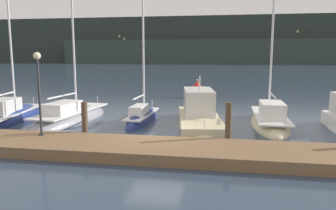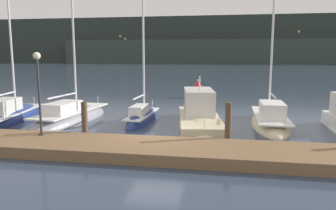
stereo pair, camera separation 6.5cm
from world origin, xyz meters
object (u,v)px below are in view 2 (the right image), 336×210
Objects in this scene: sailboat_berth_3 at (142,120)px; sailboat_berth_5 at (270,123)px; motorboat_berth_4 at (199,120)px; dock_lamppost at (38,80)px; channel_buoy at (198,91)px; sailboat_berth_2 at (71,119)px; sailboat_berth_1 at (11,118)px.

sailboat_berth_5 is at bearing 1.91° from sailboat_berth_3.
dock_lamppost reaches higher than motorboat_berth_4.
dock_lamppost is (-6.59, -5.33, 2.61)m from motorboat_berth_4.
motorboat_berth_4 is 8.87m from dock_lamppost.
sailboat_berth_2 is at bearing -117.91° from channel_buoy.
sailboat_berth_3 is at bearing 173.06° from motorboat_berth_4.
channel_buoy is at bearing 50.69° from sailboat_berth_1.
sailboat_berth_2 reaches higher than sailboat_berth_3.
sailboat_berth_1 is at bearing -173.25° from sailboat_berth_3.
channel_buoy is (2.35, 11.75, 0.50)m from sailboat_berth_3.
sailboat_berth_1 is 15.52m from sailboat_berth_5.
channel_buoy is 18.48m from dock_lamppost.
sailboat_berth_2 is at bearing -175.46° from sailboat_berth_5.
sailboat_berth_3 reaches higher than channel_buoy.
sailboat_berth_5 is at bearing 29.59° from dock_lamppost.
sailboat_berth_1 is 2.97× the size of dock_lamppost.
motorboat_berth_4 is at bearing -84.79° from channel_buoy.
sailboat_berth_2 is 1.40× the size of motorboat_berth_4.
sailboat_berth_5 reaches higher than channel_buoy.
sailboat_berth_2 reaches higher than dock_lamppost.
dock_lamppost is (-10.56, -6.00, 2.77)m from sailboat_berth_5.
sailboat_berth_2 reaches higher than motorboat_berth_4.
motorboat_berth_4 is at bearing -6.94° from sailboat_berth_3.
motorboat_berth_4 is at bearing 38.96° from dock_lamppost.
sailboat_berth_2 is at bearing -178.08° from motorboat_berth_4.
sailboat_berth_1 is at bearing -177.35° from motorboat_berth_4.
sailboat_berth_5 is (3.97, 0.67, -0.16)m from motorboat_berth_4.
motorboat_berth_4 is at bearing -170.44° from sailboat_berth_5.
sailboat_berth_1 reaches higher than sailboat_berth_5.
sailboat_berth_2 is 4.29m from sailboat_berth_3.
sailboat_berth_1 is 1.19× the size of sailboat_berth_5.
sailboat_berth_1 reaches higher than motorboat_berth_4.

